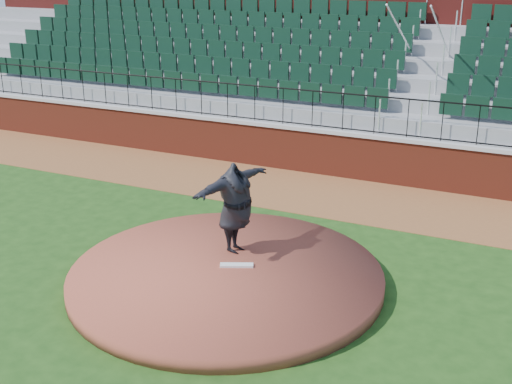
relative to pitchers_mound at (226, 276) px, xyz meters
The scene contains 10 objects.
ground 0.15m from the pitchers_mound, 158.00° to the right, with size 90.00×90.00×0.00m, color #1C4212.
warning_track 5.37m from the pitchers_mound, 90.81° to the left, with size 34.00×3.20×0.01m, color brown.
field_wall 6.99m from the pitchers_mound, 90.63° to the left, with size 34.00×0.35×1.20m, color maroon.
wall_cap 7.06m from the pitchers_mound, 90.63° to the left, with size 34.00×0.45×0.10m, color #B7B7B7.
wall_railing 7.17m from the pitchers_mound, 90.63° to the left, with size 34.00×0.05×1.00m, color black, non-canonical shape.
seating_stands 9.94m from the pitchers_mound, 90.45° to the left, with size 34.00×5.10×4.60m, color gray, non-canonical shape.
concourse_wall 12.77m from the pitchers_mound, 90.35° to the left, with size 34.00×0.50×5.50m, color maroon.
pitchers_mound is the anchor object (origin of this frame).
pitching_rubber 0.29m from the pitchers_mound, 64.96° to the left, with size 0.62×0.16×0.04m, color white.
pitcher 1.35m from the pitchers_mound, 104.68° to the left, with size 2.23×0.61×1.81m, color black.
Camera 1 is at (5.23, -9.64, 5.72)m, focal length 46.04 mm.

